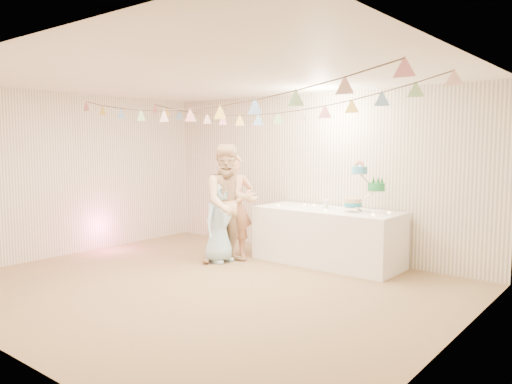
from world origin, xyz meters
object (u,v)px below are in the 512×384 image
Objects in this scene: person_adult_b at (230,204)px; person_child at (220,222)px; cake_stand at (363,194)px; table at (327,236)px; person_adult_a at (234,206)px.

person_adult_b is 1.45× the size of person_child.
cake_stand is 2.17m from person_child.
person_adult_a reaches higher than table.
table is 1.77× the size of person_child.
person_adult_b reaches higher than table.
person_child is at bearing -152.13° from cake_stand.
table is at bearing -174.81° from cake_stand.
person_child reaches higher than table.
person_child is at bearing -133.49° from person_adult_a.
person_adult_a reaches higher than cake_stand.
cake_stand reaches higher than person_child.
person_adult_a is 0.33m from person_adult_b.
cake_stand is 2.02m from person_adult_a.
person_adult_a is 0.92× the size of person_adult_b.
cake_stand is 1.97m from person_adult_b.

